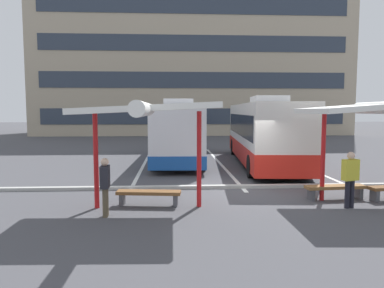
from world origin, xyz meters
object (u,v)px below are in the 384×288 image
object	(u,v)px
waiting_shelter_1	(372,110)
waiting_passenger_0	(350,176)
waiting_shelter_0	(147,111)
coach_bus_0	(179,132)
bench_0	(149,194)
bench_1	(335,189)
waiting_passenger_1	(105,183)
coach_bus_1	(263,134)

from	to	relation	value
waiting_shelter_1	waiting_passenger_0	distance (m)	2.25
waiting_shelter_0	coach_bus_0	bearing A→B (deg)	83.85
bench_0	bench_1	bearing A→B (deg)	4.37
coach_bus_0	waiting_passenger_1	bearing A→B (deg)	-101.33
coach_bus_1	waiting_passenger_1	distance (m)	11.50
coach_bus_1	waiting_passenger_1	xyz separation A→B (m)	(-6.68, -9.34, -0.72)
waiting_shelter_0	waiting_passenger_1	world-z (taller)	waiting_shelter_0
coach_bus_1	bench_0	xyz separation A→B (m)	(-5.59, -8.26, -1.29)
waiting_passenger_1	bench_0	bearing A→B (deg)	44.53
coach_bus_0	waiting_passenger_0	bearing A→B (deg)	-65.64
coach_bus_0	waiting_shelter_1	distance (m)	11.54
waiting_passenger_1	bench_1	bearing A→B (deg)	12.23
bench_0	waiting_passenger_1	distance (m)	1.64
coach_bus_1	waiting_shelter_1	xyz separation A→B (m)	(1.29, -8.18, 1.26)
waiting_passenger_1	waiting_passenger_0	bearing A→B (deg)	4.02
coach_bus_1	waiting_shelter_1	size ratio (longest dim) A/B	2.54
waiting_shelter_1	waiting_passenger_1	size ratio (longest dim) A/B	2.88
coach_bus_1	bench_1	size ratio (longest dim) A/B	5.90
waiting_shelter_0	bench_1	distance (m)	6.54
waiting_passenger_0	bench_1	bearing A→B (deg)	87.08
waiting_shelter_0	waiting_passenger_0	world-z (taller)	waiting_shelter_0
bench_0	waiting_shelter_1	bearing A→B (deg)	0.68
waiting_shelter_1	coach_bus_0	bearing A→B (deg)	120.08
coach_bus_0	waiting_shelter_0	xyz separation A→B (m)	(-1.13, -10.47, 1.23)
coach_bus_1	bench_1	xyz separation A→B (m)	(0.39, -7.80, -1.29)
coach_bus_0	bench_0	xyz separation A→B (m)	(-1.13, -10.01, -1.28)
bench_0	bench_1	xyz separation A→B (m)	(5.98, 0.46, 0.00)
waiting_shelter_1	bench_0	bearing A→B (deg)	-179.32
waiting_shelter_1	bench_1	size ratio (longest dim) A/B	2.32
coach_bus_1	bench_0	distance (m)	10.06
waiting_shelter_1	bench_1	xyz separation A→B (m)	(-0.90, 0.37, -2.55)
bench_0	bench_1	world-z (taller)	same
bench_1	waiting_passenger_0	bearing A→B (deg)	-92.92
waiting_shelter_1	waiting_passenger_1	distance (m)	8.29
coach_bus_0	waiting_passenger_1	world-z (taller)	coach_bus_0
coach_bus_0	bench_1	bearing A→B (deg)	-63.09
bench_0	coach_bus_0	bearing A→B (deg)	83.57
bench_1	waiting_passenger_0	distance (m)	1.21
bench_0	waiting_passenger_1	bearing A→B (deg)	-135.47
waiting_passenger_0	waiting_shelter_0	bearing A→B (deg)	178.81
coach_bus_1	waiting_shelter_1	bearing A→B (deg)	-81.04
waiting_passenger_1	coach_bus_0	bearing A→B (deg)	78.67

